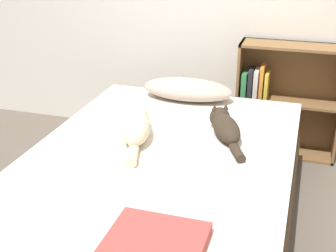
{
  "coord_description": "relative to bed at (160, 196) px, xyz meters",
  "views": [
    {
      "loc": [
        0.71,
        -2.16,
        1.71
      ],
      "look_at": [
        0.0,
        0.16,
        0.64
      ],
      "focal_mm": 50.0,
      "sensor_mm": 36.0,
      "label": 1
    }
  ],
  "objects": [
    {
      "name": "ground_plane",
      "position": [
        0.0,
        0.0,
        -0.26
      ],
      "size": [
        8.0,
        8.0,
        0.0
      ],
      "primitive_type": "plane",
      "color": "brown"
    },
    {
      "name": "bed",
      "position": [
        0.0,
        0.0,
        0.0
      ],
      "size": [
        1.46,
        2.09,
        0.54
      ],
      "color": "brown",
      "rests_on": "ground_plane"
    },
    {
      "name": "pillow",
      "position": [
        -0.07,
        0.87,
        0.35
      ],
      "size": [
        0.64,
        0.29,
        0.15
      ],
      "color": "#B29E8E",
      "rests_on": "bed"
    },
    {
      "name": "cat_light",
      "position": [
        -0.19,
        0.15,
        0.34
      ],
      "size": [
        0.26,
        0.56,
        0.15
      ],
      "rotation": [
        0.0,
        0.0,
        1.85
      ],
      "color": "beige",
      "rests_on": "bed"
    },
    {
      "name": "cat_dark",
      "position": [
        0.29,
        0.34,
        0.33
      ],
      "size": [
        0.3,
        0.51,
        0.15
      ],
      "rotation": [
        0.0,
        0.0,
        2.01
      ],
      "color": "#33281E",
      "rests_on": "bed"
    },
    {
      "name": "bookshelf",
      "position": [
        0.57,
        1.35,
        0.19
      ],
      "size": [
        0.78,
        0.26,
        0.88
      ],
      "color": "brown",
      "rests_on": "ground_plane"
    },
    {
      "name": "blanket_fold",
      "position": [
        0.23,
        -0.77,
        0.3
      ],
      "size": [
        0.38,
        0.33,
        0.05
      ],
      "color": "#B2423D",
      "rests_on": "bed"
    }
  ]
}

